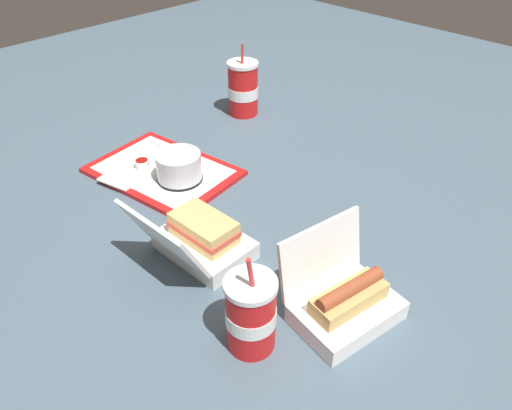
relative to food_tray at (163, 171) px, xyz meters
name	(u,v)px	position (x,y,z in m)	size (l,w,h in m)	color
ground_plane	(263,209)	(0.30, 0.07, -0.01)	(3.20, 3.20, 0.00)	#4C6070
food_tray	(163,171)	(0.00, 0.00, 0.00)	(0.40, 0.31, 0.01)	red
cake_container	(179,168)	(0.07, 0.00, 0.04)	(0.12, 0.12, 0.07)	black
ketchup_cup	(142,164)	(-0.04, -0.03, 0.02)	(0.04, 0.04, 0.02)	white
napkin_stack	(124,176)	(-0.04, -0.09, 0.01)	(0.10, 0.10, 0.00)	white
plastic_fork	(162,147)	(-0.09, 0.07, 0.01)	(0.11, 0.01, 0.01)	white
clamshell_hotdog_front	(344,301)	(0.64, -0.07, 0.03)	(0.19, 0.21, 0.17)	white
clamshell_sandwich_center	(200,239)	(0.32, -0.14, 0.04)	(0.20, 0.21, 0.16)	white
soda_cup_center	(251,314)	(0.56, -0.23, 0.07)	(0.09, 0.09, 0.21)	red
soda_cup_left	(243,89)	(-0.11, 0.40, 0.08)	(0.10, 0.10, 0.23)	red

